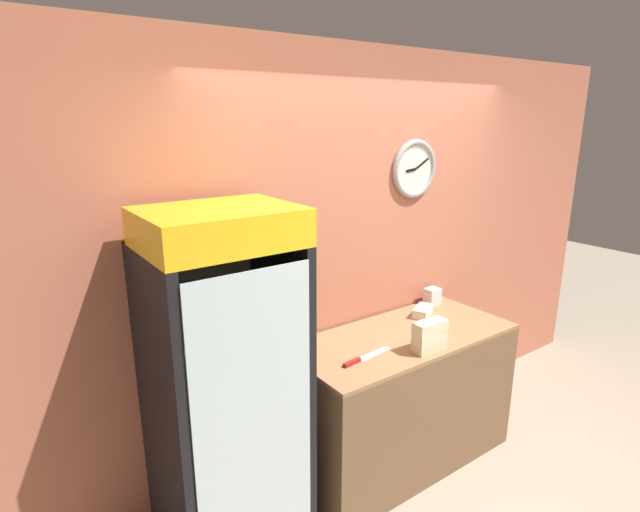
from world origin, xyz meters
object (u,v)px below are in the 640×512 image
object	(u,v)px
sandwich_stack_top	(430,326)
sandwich_flat_left	(423,311)
sandwich_stack_bottom	(429,346)
napkin_dispenser	(432,296)
beverage_cooler	(221,369)
chefs_knife	(361,359)
sandwich_stack_middle	(430,336)
condiment_jar	(306,331)

from	to	relation	value
sandwich_stack_top	sandwich_flat_left	xyz separation A→B (m)	(0.38, 0.40, -0.13)
sandwich_stack_bottom	napkin_dispenser	size ratio (longest dim) A/B	1.81
sandwich_stack_bottom	napkin_dispenser	bearing A→B (deg)	40.99
beverage_cooler	chefs_knife	world-z (taller)	beverage_cooler
sandwich_stack_bottom	sandwich_stack_middle	size ratio (longest dim) A/B	1.00
sandwich_stack_middle	sandwich_stack_top	world-z (taller)	sandwich_stack_top
sandwich_stack_top	chefs_knife	xyz separation A→B (m)	(-0.41, 0.14, -0.15)
sandwich_stack_bottom	sandwich_flat_left	bearing A→B (deg)	47.02
sandwich_stack_top	napkin_dispenser	world-z (taller)	sandwich_stack_top
chefs_knife	sandwich_stack_middle	bearing A→B (deg)	-19.17
chefs_knife	condiment_jar	xyz separation A→B (m)	(-0.11, 0.39, 0.06)
sandwich_flat_left	napkin_dispenser	bearing A→B (deg)	28.24
beverage_cooler	condiment_jar	xyz separation A→B (m)	(0.67, 0.20, -0.04)
sandwich_stack_bottom	napkin_dispenser	world-z (taller)	napkin_dispenser
beverage_cooler	sandwich_stack_bottom	xyz separation A→B (m)	(1.19, -0.33, -0.08)
sandwich_stack_bottom	sandwich_stack_top	distance (m)	0.13
chefs_knife	condiment_jar	size ratio (longest dim) A/B	2.65
sandwich_stack_bottom	chefs_knife	size ratio (longest dim) A/B	0.57
sandwich_stack_top	napkin_dispenser	size ratio (longest dim) A/B	1.82
chefs_knife	sandwich_stack_top	bearing A→B (deg)	-19.17
sandwich_stack_bottom	condiment_jar	distance (m)	0.75
sandwich_flat_left	condiment_jar	xyz separation A→B (m)	(-0.90, 0.13, 0.04)
sandwich_stack_middle	sandwich_stack_top	size ratio (longest dim) A/B	0.99
sandwich_stack_bottom	sandwich_stack_top	xyz separation A→B (m)	(0.00, 0.00, 0.13)
sandwich_stack_middle	sandwich_flat_left	xyz separation A→B (m)	(0.38, 0.40, -0.06)
condiment_jar	sandwich_stack_top	bearing A→B (deg)	-45.40
sandwich_flat_left	condiment_jar	size ratio (longest dim) A/B	1.53
condiment_jar	napkin_dispenser	world-z (taller)	condiment_jar
condiment_jar	chefs_knife	bearing A→B (deg)	-73.80
sandwich_stack_middle	sandwich_flat_left	distance (m)	0.56
sandwich_flat_left	chefs_knife	distance (m)	0.83
sandwich_stack_bottom	condiment_jar	xyz separation A→B (m)	(-0.53, 0.53, 0.04)
beverage_cooler	sandwich_flat_left	xyz separation A→B (m)	(1.57, 0.08, -0.07)
sandwich_stack_top	condiment_jar	distance (m)	0.75
sandwich_stack_middle	napkin_dispenser	world-z (taller)	sandwich_stack_middle
sandwich_stack_middle	chefs_knife	xyz separation A→B (m)	(-0.41, 0.14, -0.09)
beverage_cooler	sandwich_stack_bottom	size ratio (longest dim) A/B	8.62
sandwich_flat_left	sandwich_stack_bottom	bearing A→B (deg)	-132.98
condiment_jar	sandwich_stack_bottom	bearing A→B (deg)	-45.40
beverage_cooler	condiment_jar	distance (m)	0.70
beverage_cooler	condiment_jar	bearing A→B (deg)	17.05
sandwich_flat_left	chefs_knife	bearing A→B (deg)	-161.73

